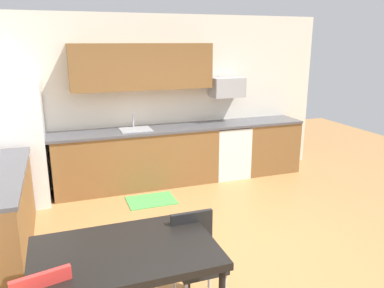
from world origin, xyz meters
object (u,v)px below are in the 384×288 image
Objects in this scene: oven_range at (228,150)px; chair_near_table at (196,254)px; dining_table at (125,256)px; refrigerator at (17,145)px; microwave at (227,87)px.

oven_range reaches higher than chair_near_table.
dining_table is (-2.33, -3.15, 0.24)m from oven_range.
dining_table is (0.98, -3.07, -0.18)m from refrigerator.
chair_near_table reaches higher than dining_table.
refrigerator is 3.33m from oven_range.
oven_range is at bearing -90.00° from microwave.
oven_range reaches higher than dining_table.
refrigerator reaches higher than microwave.
oven_range is 1.69× the size of microwave.
microwave is (3.31, 0.18, 0.66)m from refrigerator.
chair_near_table is at bearing -118.69° from microwave.
microwave is at bearing 90.00° from oven_range.
oven_range is 3.46m from chair_near_table.
oven_range is (3.31, 0.08, -0.41)m from refrigerator.
microwave reaches higher than chair_near_table.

